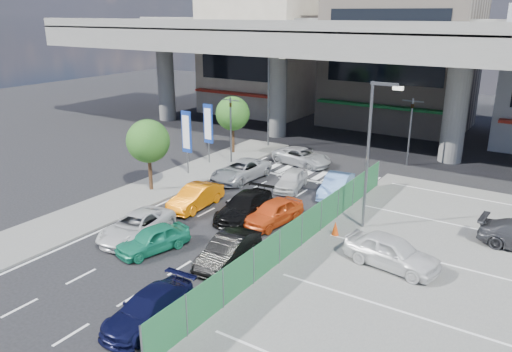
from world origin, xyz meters
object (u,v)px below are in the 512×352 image
Objects in this scene: street_lamp_right at (372,144)px; tree_far at (233,114)px; minivan_navy_back at (149,308)px; taxi_orange_right at (273,212)px; sedan_white_front_mid at (291,180)px; signboard_near at (187,134)px; crossing_wagon_silver at (302,157)px; taxi_orange_left at (196,197)px; parked_sedan_white at (392,252)px; sedan_white_mid_left at (136,226)px; traffic_light_right at (412,115)px; taxi_teal_mid at (153,239)px; signboard_far at (208,126)px; street_lamp_left at (270,93)px; hatch_black_mid_right at (228,250)px; sedan_black_mid at (244,206)px; kei_truck_front_right at (336,185)px; traffic_light_left at (231,114)px; traffic_cone at (335,228)px; wagon_silver_front_left at (241,170)px; tree_near at (148,141)px.

tree_far is at bearing 150.42° from street_lamp_right.
tree_far reaches higher than minivan_navy_back.
taxi_orange_right is 1.07× the size of sedan_white_front_mid.
crossing_wagon_silver is (5.81, 6.70, -2.41)m from signboard_near.
taxi_orange_left is 0.94× the size of parked_sedan_white.
tree_far reaches higher than sedan_white_mid_left.
traffic_light_right is 1.38× the size of taxi_teal_mid.
signboard_near reaches higher than parked_sedan_white.
signboard_far is 19.54m from parked_sedan_white.
street_lamp_left is at bearing -175.17° from traffic_light_right.
hatch_black_mid_right is (9.57, -19.41, -4.08)m from street_lamp_left.
minivan_navy_back is 0.90× the size of crossing_wagon_silver.
tree_far is 24.31m from minivan_navy_back.
kei_truck_front_right is at bearing 59.34° from sedan_black_mid.
minivan_navy_back is at bearing -80.85° from sedan_black_mid.
traffic_light_left is at bearing 147.09° from sedan_white_front_mid.
street_lamp_right is 8.46m from sedan_white_front_mid.
signboard_near is 18.04m from parked_sedan_white.
signboard_far is (-14.77, 4.99, -1.71)m from street_lamp_right.
taxi_orange_right reaches higher than traffic_cone.
traffic_light_left is at bearing 114.33° from minivan_navy_back.
street_lamp_left is at bearing 120.15° from taxi_teal_mid.
taxi_teal_mid is (6.93, -13.34, -2.42)m from signboard_far.
street_lamp_left is 1.61× the size of wagon_silver_front_left.
hatch_black_mid_right is at bearing -55.24° from tree_far.
signboard_far reaches higher than hatch_black_mid_right.
wagon_silver_front_left is at bearing 171.64° from sedan_white_front_mid.
street_lamp_right is 1.89× the size of minivan_navy_back.
street_lamp_left is 15.73m from taxi_orange_left.
tree_near is 0.97× the size of wagon_silver_front_left.
traffic_light_left is 1.23× the size of minivan_navy_back.
wagon_silver_front_left reaches higher than sedan_white_mid_left.
street_lamp_left is 1.80× the size of parked_sedan_white.
street_lamp_right is at bearing 34.19° from taxi_orange_right.
wagon_silver_front_left is (4.47, -5.35, -2.70)m from tree_far.
taxi_orange_left is at bearing -129.55° from sedan_white_front_mid.
wagon_silver_front_left is 6.43× the size of traffic_cone.
crossing_wagon_silver is at bearing 49.08° from signboard_near.
sedan_white_front_mid is (3.20, 6.13, -0.04)m from taxi_orange_left.
traffic_light_left is 1.11× the size of signboard_far.
sedan_white_mid_left is at bearing -74.83° from traffic_light_left.
taxi_teal_mid is 12.95m from kei_truck_front_right.
hatch_black_mid_right is (10.44, -9.41, -2.38)m from signboard_near.
taxi_orange_right is at bearing -35.32° from signboard_far.
sedan_white_mid_left is at bearing -82.41° from wagon_silver_front_left.
traffic_light_right is 1.25× the size of hatch_black_mid_right.
parked_sedan_white is (11.18, -12.33, 0.16)m from crossing_wagon_silver.
parked_sedan_white is (17.59, -12.14, -2.57)m from tree_far.
sedan_black_mid is (-4.76, -15.39, -3.25)m from traffic_light_right.
hatch_black_mid_right is (10.84, -12.41, -2.38)m from signboard_far.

